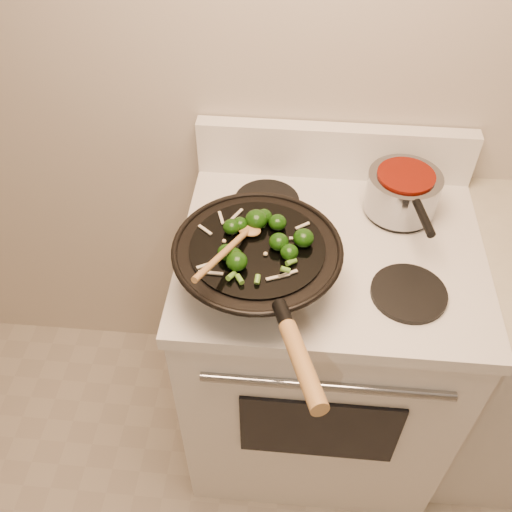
{
  "coord_description": "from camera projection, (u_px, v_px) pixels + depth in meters",
  "views": [
    {
      "loc": [
        -0.1,
        0.12,
        1.96
      ],
      "look_at": [
        -0.18,
        1.02,
        1.02
      ],
      "focal_mm": 40.0,
      "sensor_mm": 36.0,
      "label": 1
    }
  ],
  "objects": [
    {
      "name": "wooden_spoon",
      "position": [
        235.0,
        243.0,
        1.25
      ],
      "size": [
        0.13,
        0.25,
        0.08
      ],
      "color": "#A57641",
      "rests_on": "wok"
    },
    {
      "name": "stirfry",
      "position": [
        260.0,
        238.0,
        1.28
      ],
      "size": [
        0.27,
        0.24,
        0.05
      ],
      "color": "#113408",
      "rests_on": "wok"
    },
    {
      "name": "stove",
      "position": [
        318.0,
        346.0,
        1.79
      ],
      "size": [
        0.78,
        0.67,
        1.08
      ],
      "color": "white",
      "rests_on": "ground"
    },
    {
      "name": "saucepan",
      "position": [
        403.0,
        192.0,
        1.51
      ],
      "size": [
        0.19,
        0.31,
        0.11
      ],
      "color": "gray",
      "rests_on": "stove"
    },
    {
      "name": "wok",
      "position": [
        258.0,
        264.0,
        1.31
      ],
      "size": [
        0.39,
        0.63,
        0.19
      ],
      "color": "black",
      "rests_on": "stove"
    }
  ]
}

